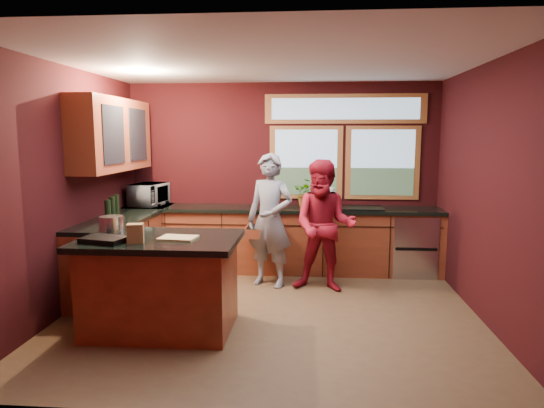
# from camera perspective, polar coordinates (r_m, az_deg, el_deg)

# --- Properties ---
(floor) EXTENTS (4.50, 4.50, 0.00)m
(floor) POSITION_cam_1_polar(r_m,az_deg,el_deg) (5.49, -0.16, -12.67)
(floor) COLOR brown
(floor) RESTS_ON ground
(room_shell) EXTENTS (4.52, 4.02, 2.71)m
(room_shell) POSITION_cam_1_polar(r_m,az_deg,el_deg) (5.53, -6.09, 6.53)
(room_shell) COLOR black
(room_shell) RESTS_ON ground
(back_counter) EXTENTS (4.50, 0.64, 0.93)m
(back_counter) POSITION_cam_1_polar(r_m,az_deg,el_deg) (6.97, 2.66, -4.18)
(back_counter) COLOR #5C2915
(back_counter) RESTS_ON floor
(left_counter) EXTENTS (0.64, 2.30, 0.93)m
(left_counter) POSITION_cam_1_polar(r_m,az_deg,el_deg) (6.59, -16.73, -5.22)
(left_counter) COLOR #5C2915
(left_counter) RESTS_ON floor
(island) EXTENTS (1.55, 1.05, 0.95)m
(island) POSITION_cam_1_polar(r_m,az_deg,el_deg) (5.03, -12.91, -9.07)
(island) COLOR #5C2915
(island) RESTS_ON floor
(person_grey) EXTENTS (0.73, 0.61, 1.72)m
(person_grey) POSITION_cam_1_polar(r_m,az_deg,el_deg) (6.23, -0.23, -1.93)
(person_grey) COLOR slate
(person_grey) RESTS_ON floor
(person_red) EXTENTS (0.90, 0.76, 1.65)m
(person_red) POSITION_cam_1_polar(r_m,az_deg,el_deg) (6.07, 6.18, -2.59)
(person_red) COLOR maroon
(person_red) RESTS_ON floor
(microwave) EXTENTS (0.48, 0.64, 0.32)m
(microwave) POSITION_cam_1_polar(r_m,az_deg,el_deg) (7.26, -14.28, 1.08)
(microwave) COLOR #999999
(microwave) RESTS_ON left_counter
(potted_plant) EXTENTS (0.37, 0.32, 0.41)m
(potted_plant) POSITION_cam_1_polar(r_m,az_deg,el_deg) (6.91, 4.14, 1.34)
(potted_plant) COLOR #999999
(potted_plant) RESTS_ON back_counter
(paper_towel) EXTENTS (0.12, 0.12, 0.28)m
(paper_towel) POSITION_cam_1_polar(r_m,az_deg,el_deg) (6.87, 6.87, 0.72)
(paper_towel) COLOR silver
(paper_towel) RESTS_ON back_counter
(cutting_board) EXTENTS (0.38, 0.29, 0.02)m
(cutting_board) POSITION_cam_1_polar(r_m,az_deg,el_deg) (4.81, -10.99, -3.94)
(cutting_board) COLOR tan
(cutting_board) RESTS_ON island
(stock_pot) EXTENTS (0.24, 0.24, 0.18)m
(stock_pot) POSITION_cam_1_polar(r_m,az_deg,el_deg) (5.23, -18.37, -2.35)
(stock_pot) COLOR silver
(stock_pot) RESTS_ON island
(paper_bag) EXTENTS (0.18, 0.15, 0.18)m
(paper_bag) POSITION_cam_1_polar(r_m,az_deg,el_deg) (4.71, -15.78, -3.34)
(paper_bag) COLOR brown
(paper_bag) RESTS_ON island
(black_tray) EXTENTS (0.45, 0.36, 0.05)m
(black_tray) POSITION_cam_1_polar(r_m,az_deg,el_deg) (4.84, -19.09, -3.98)
(black_tray) COLOR black
(black_tray) RESTS_ON island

